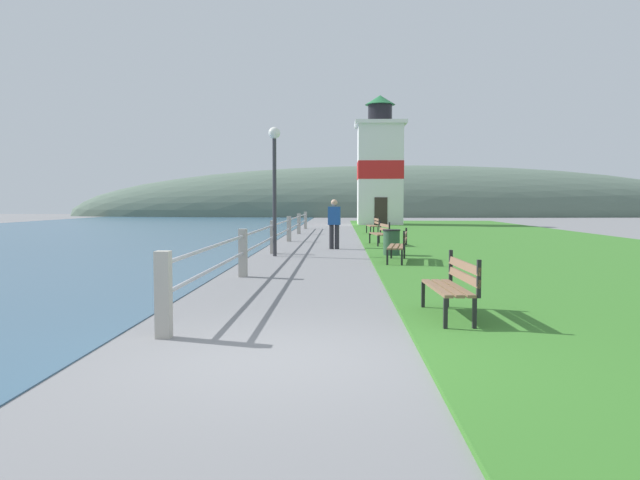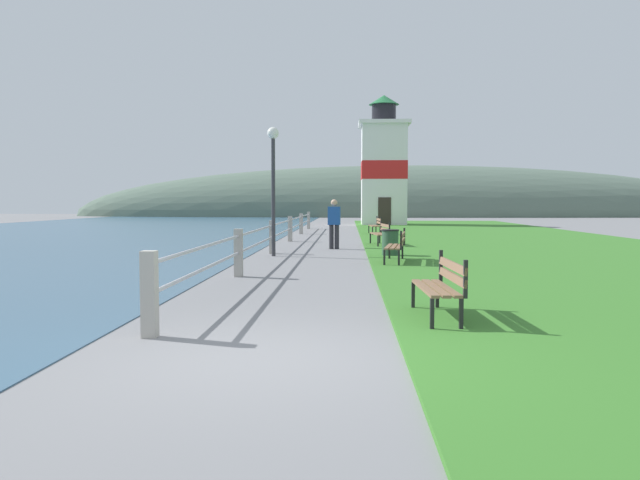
{
  "view_description": "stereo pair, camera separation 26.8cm",
  "coord_description": "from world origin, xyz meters",
  "px_view_note": "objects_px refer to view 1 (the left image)",
  "views": [
    {
      "loc": [
        0.7,
        -6.52,
        1.67
      ],
      "look_at": [
        -0.03,
        15.92,
        0.3
      ],
      "focal_mm": 35.0,
      "sensor_mm": 36.0,
      "label": 1
    },
    {
      "loc": [
        0.96,
        -6.51,
        1.67
      ],
      "look_at": [
        -0.03,
        15.92,
        0.3
      ],
      "focal_mm": 35.0,
      "sensor_mm": 36.0,
      "label": 2
    }
  ],
  "objects_px": {
    "park_bench_far": "(381,232)",
    "lamp_post": "(274,167)",
    "park_bench_midway": "(400,244)",
    "trash_bin": "(391,243)",
    "lighthouse": "(380,168)",
    "person_strolling": "(334,222)",
    "park_bench_near": "(453,283)",
    "park_bench_by_lighthouse": "(374,224)"
  },
  "relations": [
    {
      "from": "lighthouse",
      "to": "lamp_post",
      "type": "relative_size",
      "value": 2.36
    },
    {
      "from": "person_strolling",
      "to": "lighthouse",
      "type": "bearing_deg",
      "value": -2.13
    },
    {
      "from": "trash_bin",
      "to": "park_bench_far",
      "type": "bearing_deg",
      "value": 90.3
    },
    {
      "from": "park_bench_near",
      "to": "trash_bin",
      "type": "xyz_separation_m",
      "value": [
        -0.02,
        10.22,
        -0.11
      ]
    },
    {
      "from": "park_bench_by_lighthouse",
      "to": "park_bench_far",
      "type": "bearing_deg",
      "value": 84.8
    },
    {
      "from": "park_bench_near",
      "to": "park_bench_far",
      "type": "relative_size",
      "value": 0.92
    },
    {
      "from": "park_bench_far",
      "to": "park_bench_near",
      "type": "bearing_deg",
      "value": 83.05
    },
    {
      "from": "park_bench_near",
      "to": "trash_bin",
      "type": "relative_size",
      "value": 2.0
    },
    {
      "from": "park_bench_midway",
      "to": "park_bench_near",
      "type": "bearing_deg",
      "value": 97.56
    },
    {
      "from": "park_bench_midway",
      "to": "park_bench_by_lighthouse",
      "type": "height_order",
      "value": "same"
    },
    {
      "from": "lighthouse",
      "to": "person_strolling",
      "type": "relative_size",
      "value": 5.29
    },
    {
      "from": "person_strolling",
      "to": "trash_bin",
      "type": "xyz_separation_m",
      "value": [
        1.77,
        -3.18,
        -0.53
      ]
    },
    {
      "from": "park_bench_by_lighthouse",
      "to": "trash_bin",
      "type": "bearing_deg",
      "value": 85.35
    },
    {
      "from": "park_bench_midway",
      "to": "lamp_post",
      "type": "distance_m",
      "value": 4.83
    },
    {
      "from": "park_bench_near",
      "to": "park_bench_by_lighthouse",
      "type": "distance_m",
      "value": 22.86
    },
    {
      "from": "park_bench_near",
      "to": "lamp_post",
      "type": "distance_m",
      "value": 11.23
    },
    {
      "from": "park_bench_far",
      "to": "person_strolling",
      "type": "height_order",
      "value": "person_strolling"
    },
    {
      "from": "lighthouse",
      "to": "person_strolling",
      "type": "bearing_deg",
      "value": -97.5
    },
    {
      "from": "trash_bin",
      "to": "park_bench_near",
      "type": "bearing_deg",
      "value": -89.88
    },
    {
      "from": "park_bench_midway",
      "to": "park_bench_by_lighthouse",
      "type": "bearing_deg",
      "value": -82.64
    },
    {
      "from": "park_bench_far",
      "to": "park_bench_by_lighthouse",
      "type": "height_order",
      "value": "same"
    },
    {
      "from": "park_bench_midway",
      "to": "lamp_post",
      "type": "bearing_deg",
      "value": -24.73
    },
    {
      "from": "lighthouse",
      "to": "lamp_post",
      "type": "bearing_deg",
      "value": -100.51
    },
    {
      "from": "person_strolling",
      "to": "trash_bin",
      "type": "bearing_deg",
      "value": -145.5
    },
    {
      "from": "park_bench_far",
      "to": "lighthouse",
      "type": "xyz_separation_m",
      "value": [
        1.32,
        21.88,
        3.58
      ]
    },
    {
      "from": "lighthouse",
      "to": "park_bench_far",
      "type": "bearing_deg",
      "value": -93.45
    },
    {
      "from": "park_bench_midway",
      "to": "trash_bin",
      "type": "relative_size",
      "value": 2.33
    },
    {
      "from": "park_bench_near",
      "to": "person_strolling",
      "type": "xyz_separation_m",
      "value": [
        -1.79,
        13.4,
        0.42
      ]
    },
    {
      "from": "park_bench_near",
      "to": "park_bench_midway",
      "type": "bearing_deg",
      "value": -92.73
    },
    {
      "from": "park_bench_far",
      "to": "lamp_post",
      "type": "relative_size",
      "value": 0.46
    },
    {
      "from": "park_bench_far",
      "to": "park_bench_by_lighthouse",
      "type": "relative_size",
      "value": 1.0
    },
    {
      "from": "trash_bin",
      "to": "lighthouse",
      "type": "bearing_deg",
      "value": 87.2
    },
    {
      "from": "person_strolling",
      "to": "park_bench_midway",
      "type": "bearing_deg",
      "value": -155.68
    },
    {
      "from": "park_bench_near",
      "to": "park_bench_midway",
      "type": "xyz_separation_m",
      "value": [
        0.03,
        8.1,
        0.0
      ]
    },
    {
      "from": "park_bench_far",
      "to": "trash_bin",
      "type": "relative_size",
      "value": 2.18
    },
    {
      "from": "park_bench_far",
      "to": "trash_bin",
      "type": "distance_m",
      "value": 4.57
    },
    {
      "from": "park_bench_midway",
      "to": "person_strolling",
      "type": "xyz_separation_m",
      "value": [
        -1.82,
        5.3,
        0.42
      ]
    },
    {
      "from": "person_strolling",
      "to": "lamp_post",
      "type": "bearing_deg",
      "value": 154.23
    },
    {
      "from": "park_bench_near",
      "to": "park_bench_midway",
      "type": "relative_size",
      "value": 0.86
    },
    {
      "from": "park_bench_midway",
      "to": "lamp_post",
      "type": "xyz_separation_m",
      "value": [
        -3.63,
        2.31,
        2.2
      ]
    },
    {
      "from": "lighthouse",
      "to": "trash_bin",
      "type": "distance_m",
      "value": 26.74
    },
    {
      "from": "park_bench_near",
      "to": "park_bench_midway",
      "type": "distance_m",
      "value": 8.1
    }
  ]
}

